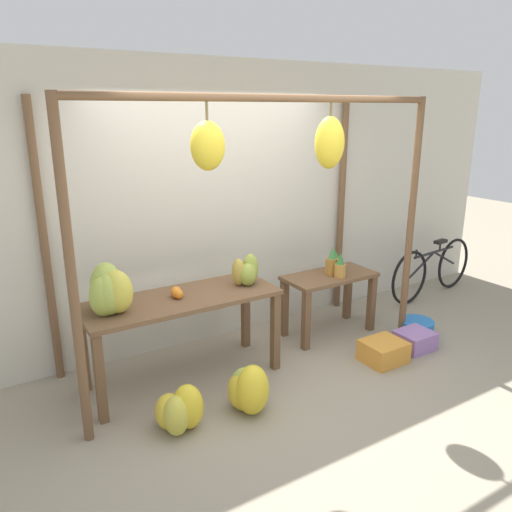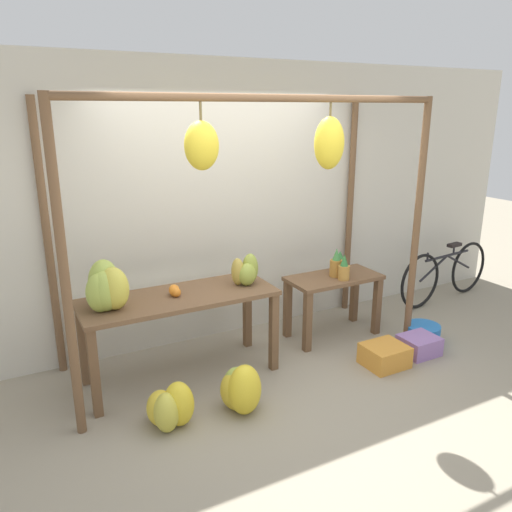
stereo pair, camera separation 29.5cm
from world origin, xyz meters
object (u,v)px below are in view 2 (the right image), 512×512
(pineapple_cluster, at_px, (339,266))
(blue_bucket, at_px, (423,333))
(orange_pile, at_px, (175,291))
(banana_pile_ground_left, at_px, (170,408))
(banana_pile_on_table, at_px, (106,288))
(parked_bicycle, at_px, (445,273))
(fruit_crate_purple, at_px, (419,345))
(papaya_pile, at_px, (246,271))
(fruit_crate_white, at_px, (385,355))
(banana_pile_ground_right, at_px, (241,389))

(pineapple_cluster, relative_size, blue_bucket, 0.96)
(orange_pile, xyz_separation_m, banana_pile_ground_left, (-0.30, -0.67, -0.66))
(banana_pile_ground_left, bearing_deg, pineapple_cluster, 19.45)
(blue_bucket, bearing_deg, orange_pile, 168.68)
(banana_pile_on_table, distance_m, banana_pile_ground_left, 1.06)
(parked_bicycle, bearing_deg, fruit_crate_purple, -145.35)
(pineapple_cluster, distance_m, banana_pile_ground_left, 2.30)
(papaya_pile, bearing_deg, parked_bicycle, 5.47)
(fruit_crate_purple, bearing_deg, parked_bicycle, 34.65)
(banana_pile_on_table, relative_size, papaya_pile, 1.60)
(fruit_crate_purple, bearing_deg, fruit_crate_white, -177.35)
(banana_pile_on_table, distance_m, papaya_pile, 1.24)
(banana_pile_ground_right, bearing_deg, pineapple_cluster, 27.54)
(blue_bucket, bearing_deg, banana_pile_on_table, 171.25)
(orange_pile, bearing_deg, parked_bicycle, 4.07)
(blue_bucket, height_order, fruit_crate_purple, fruit_crate_purple)
(orange_pile, relative_size, parked_bicycle, 0.08)
(fruit_crate_white, height_order, parked_bicycle, parked_bicycle)
(orange_pile, relative_size, banana_pile_ground_right, 0.31)
(pineapple_cluster, bearing_deg, fruit_crate_white, -90.05)
(blue_bucket, distance_m, parked_bicycle, 1.38)
(papaya_pile, bearing_deg, fruit_crate_white, -31.25)
(papaya_pile, bearing_deg, blue_bucket, -14.61)
(orange_pile, distance_m, banana_pile_ground_left, 0.99)
(banana_pile_on_table, xyz_separation_m, parked_bicycle, (4.18, 0.28, -0.60))
(fruit_crate_white, bearing_deg, banana_pile_ground_left, 179.19)
(orange_pile, bearing_deg, pineapple_cluster, 2.09)
(pineapple_cluster, distance_m, banana_pile_ground_right, 1.80)
(pineapple_cluster, bearing_deg, parked_bicycle, 6.02)
(banana_pile_ground_left, relative_size, blue_bucket, 1.20)
(fruit_crate_white, height_order, fruit_crate_purple, fruit_crate_white)
(fruit_crate_purple, bearing_deg, banana_pile_on_table, 166.92)
(blue_bucket, xyz_separation_m, papaya_pile, (-1.82, 0.47, 0.82))
(fruit_crate_purple, bearing_deg, orange_pile, 163.12)
(banana_pile_ground_right, height_order, blue_bucket, banana_pile_ground_right)
(fruit_crate_white, relative_size, papaya_pile, 1.37)
(parked_bicycle, relative_size, papaya_pile, 5.83)
(banana_pile_ground_right, xyz_separation_m, parked_bicycle, (3.33, 0.98, 0.17))
(banana_pile_ground_right, bearing_deg, banana_pile_on_table, 140.71)
(fruit_crate_white, distance_m, fruit_crate_purple, 0.46)
(pineapple_cluster, bearing_deg, orange_pile, -177.91)
(orange_pile, height_order, papaya_pile, papaya_pile)
(parked_bicycle, relative_size, fruit_crate_purple, 4.73)
(fruit_crate_white, relative_size, fruit_crate_purple, 1.11)
(pineapple_cluster, distance_m, blue_bucket, 1.13)
(orange_pile, height_order, fruit_crate_white, orange_pile)
(pineapple_cluster, xyz_separation_m, fruit_crate_white, (-0.00, -0.77, -0.67))
(blue_bucket, distance_m, fruit_crate_purple, 0.30)
(orange_pile, distance_m, pineapple_cluster, 1.79)
(banana_pile_ground_left, height_order, papaya_pile, papaya_pile)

